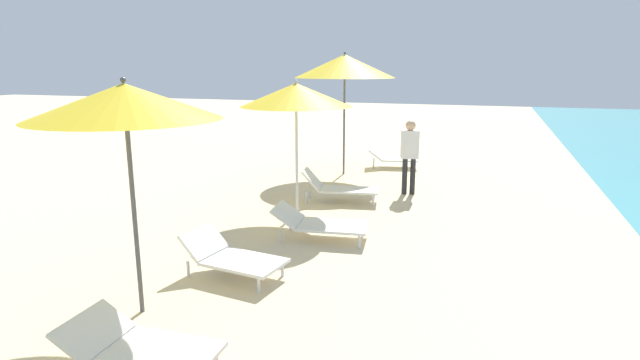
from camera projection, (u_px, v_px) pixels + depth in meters
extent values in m
cylinder|color=#4C4C51|center=(135.00, 220.00, 5.43)|extent=(0.05, 0.05, 2.15)
cone|color=yellow|center=(125.00, 101.00, 5.15)|extent=(1.97, 1.97, 0.37)
sphere|color=#4C4C51|center=(123.00, 80.00, 5.11)|extent=(0.06, 0.06, 0.06)
cube|color=white|center=(244.00, 262.00, 6.50)|extent=(1.07, 0.79, 0.04)
cube|color=white|center=(204.00, 242.00, 6.74)|extent=(0.42, 0.70, 0.33)
cylinder|color=silver|center=(282.00, 269.00, 6.59)|extent=(0.04, 0.04, 0.21)
cylinder|color=silver|center=(259.00, 285.00, 6.11)|extent=(0.04, 0.04, 0.21)
cylinder|color=silver|center=(215.00, 255.00, 7.07)|extent=(0.04, 0.04, 0.21)
cylinder|color=silver|center=(188.00, 269.00, 6.58)|extent=(0.04, 0.04, 0.21)
cube|color=white|center=(159.00, 355.00, 4.43)|extent=(1.01, 0.73, 0.04)
cube|color=white|center=(94.00, 330.00, 4.58)|extent=(0.41, 0.71, 0.25)
cylinder|color=silver|center=(216.00, 356.00, 4.62)|extent=(0.04, 0.04, 0.20)
cylinder|color=silver|center=(116.00, 338.00, 4.92)|extent=(0.04, 0.04, 0.20)
cylinder|color=silver|center=(297.00, 162.00, 9.16)|extent=(0.05, 0.05, 1.98)
cone|color=yellow|center=(296.00, 95.00, 8.89)|extent=(1.98, 1.98, 0.41)
sphere|color=silver|center=(296.00, 81.00, 8.84)|extent=(0.06, 0.06, 0.06)
cube|color=white|center=(349.00, 190.00, 10.13)|extent=(1.25, 0.75, 0.04)
cube|color=white|center=(312.00, 179.00, 10.19)|extent=(0.46, 0.61, 0.40)
cylinder|color=silver|center=(374.00, 195.00, 10.31)|extent=(0.04, 0.04, 0.24)
cylinder|color=silver|center=(373.00, 200.00, 9.87)|extent=(0.04, 0.04, 0.24)
cylinder|color=silver|center=(310.00, 192.00, 10.49)|extent=(0.04, 0.04, 0.24)
cylinder|color=silver|center=(306.00, 198.00, 10.06)|extent=(0.04, 0.04, 0.24)
cube|color=white|center=(333.00, 226.00, 7.95)|extent=(1.17, 0.84, 0.04)
cube|color=white|center=(288.00, 214.00, 8.06)|extent=(0.50, 0.74, 0.29)
cylinder|color=silver|center=(363.00, 229.00, 8.18)|extent=(0.04, 0.04, 0.21)
cylinder|color=silver|center=(359.00, 241.00, 7.61)|extent=(0.04, 0.04, 0.21)
cylinder|color=silver|center=(290.00, 225.00, 8.41)|extent=(0.04, 0.04, 0.21)
cylinder|color=silver|center=(281.00, 236.00, 7.84)|extent=(0.04, 0.04, 0.21)
cylinder|color=#4C4C51|center=(344.00, 127.00, 12.59)|extent=(0.05, 0.05, 2.40)
cone|color=yellow|center=(345.00, 66.00, 12.26)|extent=(2.45, 2.45, 0.56)
sphere|color=#4C4C51|center=(345.00, 53.00, 12.20)|extent=(0.06, 0.06, 0.06)
cube|color=white|center=(399.00, 159.00, 13.60)|extent=(1.08, 0.84, 0.04)
cube|color=white|center=(375.00, 153.00, 13.64)|extent=(0.49, 0.71, 0.28)
cylinder|color=silver|center=(413.00, 162.00, 13.85)|extent=(0.04, 0.04, 0.21)
cylinder|color=silver|center=(414.00, 166.00, 13.32)|extent=(0.04, 0.04, 0.21)
cylinder|color=silver|center=(374.00, 161.00, 13.97)|extent=(0.04, 0.04, 0.21)
cylinder|color=silver|center=(374.00, 165.00, 13.44)|extent=(0.04, 0.04, 0.21)
cylinder|color=#262628|center=(405.00, 176.00, 10.77)|extent=(0.11, 0.11, 0.78)
cylinder|color=#262628|center=(413.00, 176.00, 10.76)|extent=(0.11, 0.11, 0.78)
cube|color=silver|center=(410.00, 144.00, 10.61)|extent=(0.41, 0.31, 0.59)
sphere|color=#D8A87F|center=(411.00, 125.00, 10.52)|extent=(0.21, 0.21, 0.21)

